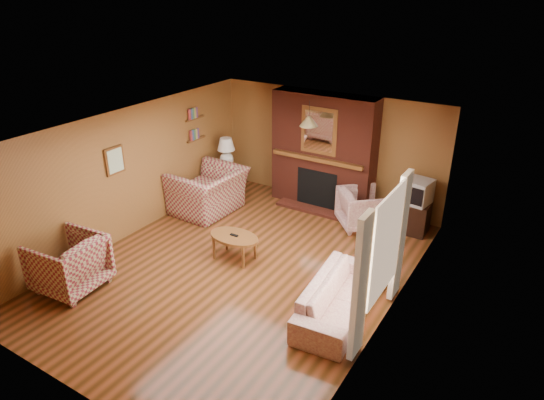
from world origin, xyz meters
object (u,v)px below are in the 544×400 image
Objects in this scene: fireplace at (323,152)px; side_table at (227,179)px; coffee_table at (234,238)px; crt_tv at (417,191)px; tv_stand at (413,217)px; table_lamp at (226,150)px; plaid_loveseat at (208,191)px; plaid_armchair at (69,263)px; floral_armchair at (362,209)px; floral_sofa at (339,297)px.

side_table is (-2.10, -0.53, -0.86)m from fireplace.
crt_tv reaches higher than coffee_table.
fireplace is at bearing 173.38° from tv_stand.
table_lamp is 1.12× the size of crt_tv.
tv_stand is (4.15, 0.35, -0.70)m from table_lamp.
plaid_loveseat is 2.02m from coffee_table.
coffee_table is at bearing 136.00° from plaid_armchair.
plaid_armchair reaches higher than tv_stand.
crt_tv is at bearing -112.90° from floral_armchair.
side_table is 1.14× the size of crt_tv.
floral_sofa is 3.11m from crt_tv.
floral_sofa reaches higher than coffee_table.
plaid_loveseat is 4.13m from tv_stand.
tv_stand is (0.92, 0.32, -0.08)m from floral_armchair.
side_table is 4.20m from crt_tv.
floral_armchair reaches higher than floral_sofa.
floral_armchair is at bearing -24.12° from fireplace.
table_lamp reaches higher than coffee_table.
plaid_loveseat is 3.32m from plaid_armchair.
plaid_loveseat reaches higher than plaid_armchair.
fireplace is at bearing 84.34° from coffee_table.
table_lamp is at bearing -165.71° from fireplace.
fireplace is at bearing 14.29° from side_table.
fireplace is at bearing 131.67° from plaid_loveseat.
coffee_table is 2.97m from table_lamp.
tv_stand is (3.90, 1.35, -0.15)m from plaid_loveseat.
tv_stand is at bearing -5.15° from fireplace.
floral_sofa is 2.32× the size of floral_armchair.
plaid_loveseat reaches higher than coffee_table.
coffee_table is 3.53m from crt_tv.
crt_tv is (4.15, 0.34, -0.16)m from table_lamp.
tv_stand is at bearing -7.79° from floral_sofa.
floral_sofa is 2.13× the size of coffee_table.
floral_sofa is 4.83m from side_table.
fireplace is at bearing 174.70° from crt_tv.
floral_armchair is at bearing 0.54° from side_table.
plaid_loveseat is 1.44× the size of plaid_armchair.
plaid_loveseat reaches higher than side_table.
table_lamp is at bearing 128.79° from coffee_table.
tv_stand is (4.15, 0.35, -0.02)m from side_table.
floral_sofa is at bearing -94.28° from tv_stand.
table_lamp reaches higher than crt_tv.
floral_sofa is 2.85m from floral_armchair.
floral_sofa is at bearing -11.44° from coffee_table.
tv_stand is at bearing 4.82° from table_lamp.
floral_sofa is (3.85, 1.61, -0.16)m from plaid_armchair.
fireplace is 2.51m from plaid_loveseat.
crt_tv is at bearing 48.29° from coffee_table.
plaid_loveseat is 4.12m from floral_sofa.
fireplace is 2.33m from side_table.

